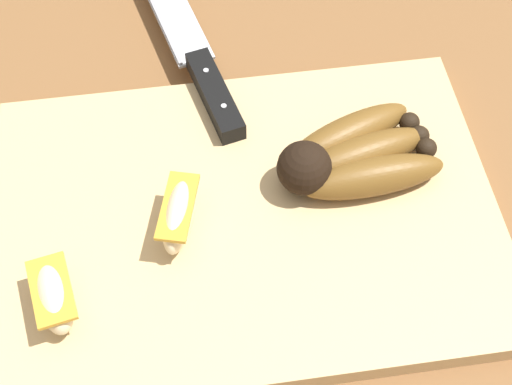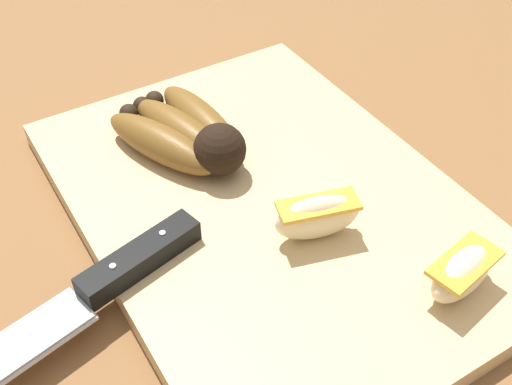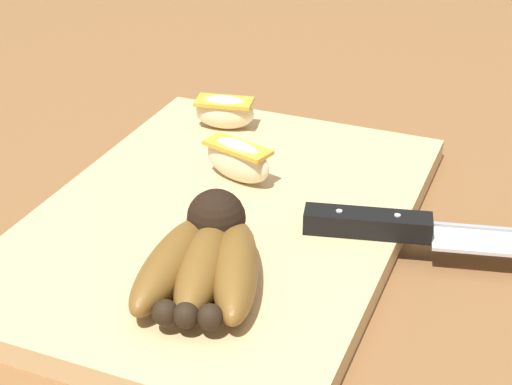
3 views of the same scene
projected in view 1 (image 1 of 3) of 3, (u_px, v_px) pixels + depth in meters
ground_plane at (241, 234)px, 0.61m from camera, size 6.00×6.00×0.00m
cutting_board at (247, 218)px, 0.61m from camera, size 0.41×0.29×0.02m
banana_bunch at (352, 157)px, 0.61m from camera, size 0.14×0.10×0.05m
chefs_knife at (197, 60)px, 0.68m from camera, size 0.09×0.28×0.02m
apple_wedge_near at (54, 296)px, 0.54m from camera, size 0.04×0.06×0.03m
apple_wedge_middle at (179, 214)px, 0.57m from camera, size 0.04×0.07×0.04m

